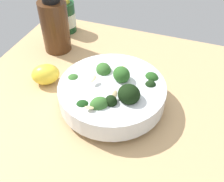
{
  "coord_description": "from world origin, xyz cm",
  "views": [
    {
      "loc": [
        -41.69,
        -18.75,
        42.2
      ],
      "look_at": [
        -2.99,
        -4.69,
        4.0
      ],
      "focal_mm": 42.67,
      "sensor_mm": 36.0,
      "label": 1
    }
  ],
  "objects": [
    {
      "name": "lemon_wedge",
      "position": [
        -1.29,
        12.64,
        2.42
      ],
      "size": [
        7.76,
        8.24,
        4.83
      ],
      "primitive_type": "ellipsoid",
      "rotation": [
        0.0,
        0.0,
        5.25
      ],
      "color": "yellow",
      "rests_on": "ground_plane"
    },
    {
      "name": "bowl_of_broccoli",
      "position": [
        -3.05,
        -4.83,
        3.76
      ],
      "size": [
        22.58,
        22.58,
        9.6
      ],
      "color": "white",
      "rests_on": "ground_plane"
    },
    {
      "name": "bottle_short",
      "position": [
        12.52,
        16.96,
        7.31
      ],
      "size": [
        7.34,
        7.34,
        15.93
      ],
      "color": "#472814",
      "rests_on": "ground_plane"
    },
    {
      "name": "ground_plane",
      "position": [
        0.0,
        0.0,
        -1.55
      ],
      "size": [
        59.25,
        59.25,
        3.1
      ],
      "primitive_type": "cube",
      "color": "tan"
    },
    {
      "name": "bottle_tall",
      "position": [
        22.23,
        19.34,
        4.51
      ],
      "size": [
        6.18,
        6.18,
        10.28
      ],
      "color": "#194723",
      "rests_on": "ground_plane"
    }
  ]
}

